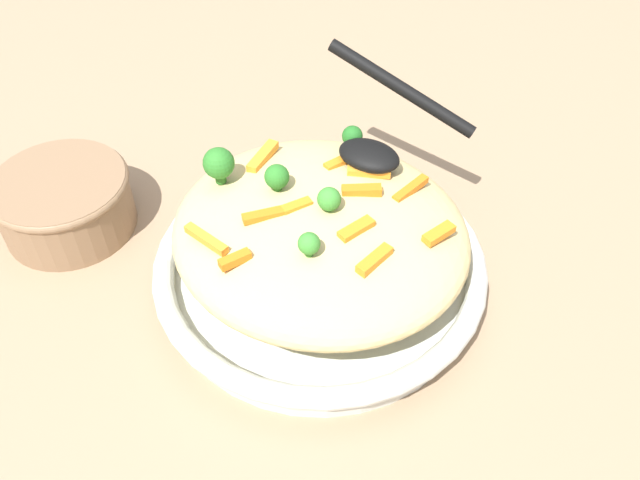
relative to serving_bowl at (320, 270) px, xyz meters
name	(u,v)px	position (x,y,z in m)	size (l,w,h in m)	color
ground_plane	(320,286)	(0.00, 0.00, -0.02)	(2.40, 2.40, 0.00)	#9E7F60
serving_bowl	(320,270)	(0.00, 0.00, 0.00)	(0.29, 0.29, 0.04)	silver
pasta_mound	(320,232)	(0.00, 0.00, 0.05)	(0.26, 0.24, 0.06)	#D1BA7A
carrot_piece_0	(206,239)	(0.06, 0.08, 0.07)	(0.04, 0.01, 0.01)	orange
carrot_piece_1	(297,206)	(0.02, 0.01, 0.08)	(0.03, 0.01, 0.01)	orange
carrot_piece_2	(362,191)	(-0.02, -0.03, 0.08)	(0.03, 0.01, 0.01)	orange
carrot_piece_3	(265,215)	(0.03, 0.03, 0.08)	(0.04, 0.01, 0.01)	orange
carrot_piece_4	(374,260)	(-0.07, 0.03, 0.08)	(0.03, 0.01, 0.01)	orange
carrot_piece_5	(235,259)	(0.03, 0.08, 0.07)	(0.03, 0.01, 0.01)	orange
carrot_piece_6	(263,157)	(0.08, -0.03, 0.07)	(0.04, 0.01, 0.01)	orange
carrot_piece_7	(410,189)	(-0.05, -0.06, 0.07)	(0.04, 0.01, 0.01)	orange
carrot_piece_8	(369,172)	(-0.01, -0.06, 0.08)	(0.04, 0.01, 0.01)	orange
carrot_piece_9	(344,161)	(0.01, -0.06, 0.07)	(0.04, 0.01, 0.01)	orange
carrot_piece_10	(356,229)	(-0.04, 0.01, 0.08)	(0.03, 0.01, 0.01)	orange
carrot_piece_11	(439,233)	(-0.09, -0.03, 0.07)	(0.03, 0.01, 0.01)	orange
broccoli_floret_0	(276,178)	(0.04, 0.00, 0.09)	(0.02, 0.02, 0.02)	#296820
broccoli_floret_1	(309,244)	(-0.02, 0.05, 0.09)	(0.02, 0.02, 0.02)	#377928
broccoli_floret_2	(352,136)	(0.02, -0.09, 0.08)	(0.02, 0.02, 0.02)	#205B1C
broccoli_floret_3	(330,198)	(-0.01, 0.00, 0.09)	(0.02, 0.02, 0.02)	#377928
broccoli_floret_4	(219,164)	(0.09, 0.01, 0.09)	(0.03, 0.03, 0.03)	#296820
serving_spoon	(381,131)	(0.00, -0.10, 0.09)	(0.15, 0.10, 0.07)	black
companion_bowl	(64,200)	(0.25, 0.06, 0.01)	(0.13, 0.13, 0.06)	#8C6B4C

